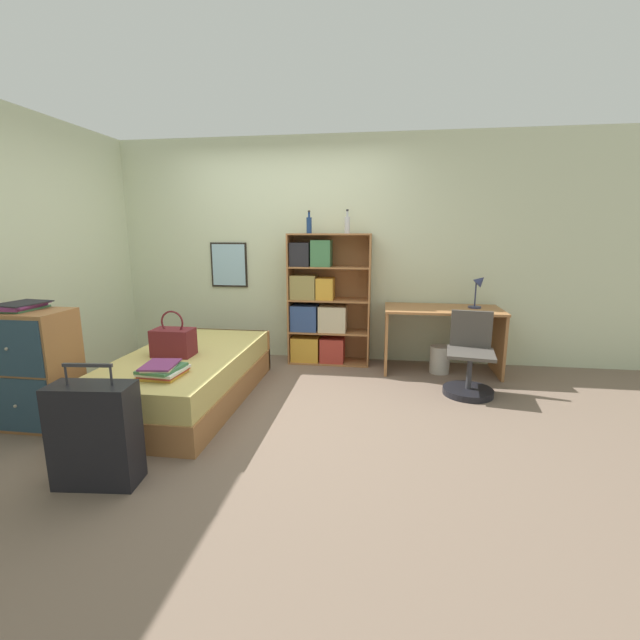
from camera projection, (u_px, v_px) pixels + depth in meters
name	position (u px, v px, depth m)	size (l,w,h in m)	color
ground_plane	(254.00, 404.00, 3.86)	(14.00, 14.00, 0.00)	#756051
wall_back	(289.00, 251.00, 5.12)	(10.00, 0.09, 2.60)	beige
wall_left	(28.00, 257.00, 3.89)	(0.06, 10.00, 2.60)	beige
bed	(188.00, 376.00, 3.92)	(1.03, 1.99, 0.45)	#A36B3D
handbag	(173.00, 342.00, 3.77)	(0.35, 0.22, 0.41)	maroon
book_stack_on_bed	(162.00, 370.00, 3.24)	(0.32, 0.35, 0.10)	gold
suitcase	(95.00, 435.00, 2.58)	(0.51, 0.27, 0.77)	black
dresser	(34.00, 369.00, 3.36)	(0.59, 0.43, 0.93)	#A36B3D
magazine_pile_on_dresser	(21.00, 306.00, 3.30)	(0.32, 0.37, 0.06)	#427A4C
bookcase	(320.00, 305.00, 4.97)	(0.94, 0.34, 1.50)	#A36B3D
bottle_green	(309.00, 225.00, 4.80)	(0.06, 0.06, 0.25)	navy
bottle_brown	(347.00, 224.00, 4.72)	(0.06, 0.06, 0.26)	#B7BCC1
desk	(442.00, 327.00, 4.68)	(1.24, 0.63, 0.71)	#A36B3D
desk_lamp	(479.00, 286.00, 4.59)	(0.19, 0.14, 0.38)	navy
desk_chair	(469.00, 369.00, 4.07)	(0.48, 0.48, 0.78)	black
waste_bin	(440.00, 359.00, 4.69)	(0.22, 0.22, 0.30)	#B7B2A8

